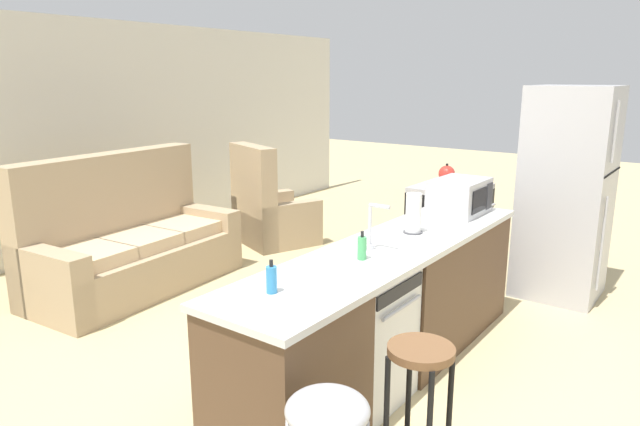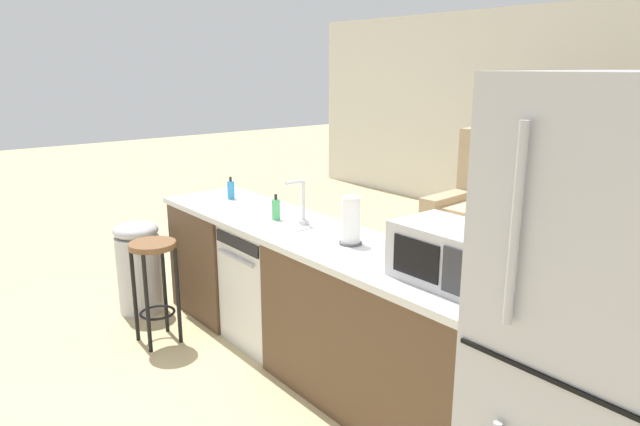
# 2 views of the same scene
# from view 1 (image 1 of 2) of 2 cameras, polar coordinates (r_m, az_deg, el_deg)

# --- Properties ---
(ground_plane) EXTENTS (24.00, 24.00, 0.00)m
(ground_plane) POSITION_cam_1_polar(r_m,az_deg,el_deg) (3.99, 5.57, -16.22)
(ground_plane) COLOR tan
(wall_back) EXTENTS (10.00, 0.06, 2.60)m
(wall_back) POSITION_cam_1_polar(r_m,az_deg,el_deg) (6.83, -24.63, 6.64)
(wall_back) COLOR silver
(wall_back) RESTS_ON ground_plane
(kitchen_counter) EXTENTS (2.94, 0.66, 0.90)m
(kitchen_counter) POSITION_cam_1_polar(r_m,az_deg,el_deg) (3.99, 7.51, -9.54)
(kitchen_counter) COLOR brown
(kitchen_counter) RESTS_ON ground_plane
(dishwasher) EXTENTS (0.58, 0.61, 0.84)m
(dishwasher) POSITION_cam_1_polar(r_m,az_deg,el_deg) (3.60, 3.64, -12.05)
(dishwasher) COLOR silver
(dishwasher) RESTS_ON ground_plane
(stove_range) EXTENTS (0.76, 0.68, 0.90)m
(stove_range) POSITION_cam_1_polar(r_m,az_deg,el_deg) (6.01, 12.77, -1.49)
(stove_range) COLOR black
(stove_range) RESTS_ON ground_plane
(refrigerator) EXTENTS (0.72, 0.73, 1.90)m
(refrigerator) POSITION_cam_1_polar(r_m,az_deg,el_deg) (5.57, 23.40, 1.79)
(refrigerator) COLOR #B7B7BC
(refrigerator) RESTS_ON ground_plane
(microwave) EXTENTS (0.50, 0.37, 0.28)m
(microwave) POSITION_cam_1_polar(r_m,az_deg,el_deg) (4.68, 13.78, 1.60)
(microwave) COLOR #B7B7BC
(microwave) RESTS_ON kitchen_counter
(sink_faucet) EXTENTS (0.07, 0.18, 0.30)m
(sink_faucet) POSITION_cam_1_polar(r_m,az_deg,el_deg) (3.62, 5.21, -1.65)
(sink_faucet) COLOR silver
(sink_faucet) RESTS_ON kitchen_counter
(paper_towel_roll) EXTENTS (0.14, 0.14, 0.28)m
(paper_towel_roll) POSITION_cam_1_polar(r_m,az_deg,el_deg) (4.04, 9.33, -0.08)
(paper_towel_roll) COLOR #4C4C51
(paper_towel_roll) RESTS_ON kitchen_counter
(soap_bottle) EXTENTS (0.06, 0.06, 0.18)m
(soap_bottle) POSITION_cam_1_polar(r_m,az_deg,el_deg) (3.43, 4.22, -3.49)
(soap_bottle) COLOR #4CB266
(soap_bottle) RESTS_ON kitchen_counter
(dish_soap_bottle) EXTENTS (0.06, 0.06, 0.18)m
(dish_soap_bottle) POSITION_cam_1_polar(r_m,az_deg,el_deg) (2.92, -4.87, -6.62)
(dish_soap_bottle) COLOR #338CCC
(dish_soap_bottle) RESTS_ON kitchen_counter
(kettle) EXTENTS (0.21, 0.17, 0.19)m
(kettle) POSITION_cam_1_polar(r_m,az_deg,el_deg) (6.10, 12.56, 3.88)
(kettle) COLOR red
(kettle) RESTS_ON stove_range
(bar_stool) EXTENTS (0.32, 0.32, 0.74)m
(bar_stool) POSITION_cam_1_polar(r_m,az_deg,el_deg) (2.88, 9.91, -16.68)
(bar_stool) COLOR brown
(bar_stool) RESTS_ON ground_plane
(couch) EXTENTS (2.07, 1.06, 1.27)m
(couch) POSITION_cam_1_polar(r_m,az_deg,el_deg) (5.73, -18.66, -3.21)
(couch) COLOR tan
(couch) RESTS_ON ground_plane
(armchair) EXTENTS (1.05, 1.08, 1.20)m
(armchair) POSITION_cam_1_polar(r_m,az_deg,el_deg) (6.88, -5.11, -0.19)
(armchair) COLOR tan
(armchair) RESTS_ON ground_plane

